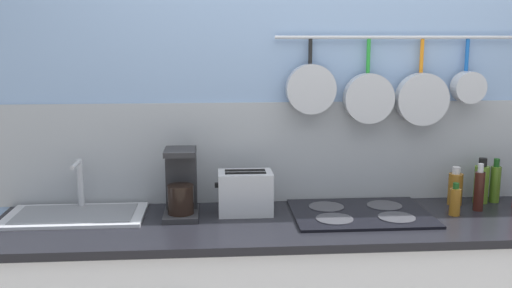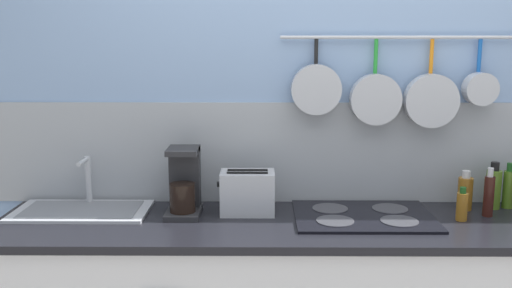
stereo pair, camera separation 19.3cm
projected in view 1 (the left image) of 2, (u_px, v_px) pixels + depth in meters
wall_back at (328, 124)px, 2.73m from camera, size 7.20×0.16×2.60m
countertop at (341, 224)px, 2.47m from camera, size 2.98×0.60×0.03m
sink_basin at (76, 213)px, 2.50m from camera, size 0.60×0.33×0.23m
coffee_maker at (181, 187)px, 2.51m from camera, size 0.15×0.22×0.30m
toaster at (245, 193)px, 2.53m from camera, size 0.26×0.15×0.19m
cooktop at (360, 213)px, 2.53m from camera, size 0.60×0.44×0.01m
bottle_dish_soap at (455, 201)px, 2.51m from camera, size 0.05×0.05×0.15m
bottle_hot_sauce at (455, 188)px, 2.67m from camera, size 0.07×0.07×0.18m
bottle_olive_oil at (479, 190)px, 2.58m from camera, size 0.04×0.04×0.22m
bottle_sesame_oil at (481, 183)px, 2.70m from camera, size 0.07×0.07×0.22m
bottle_vinegar at (495, 183)px, 2.71m from camera, size 0.05×0.05×0.21m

